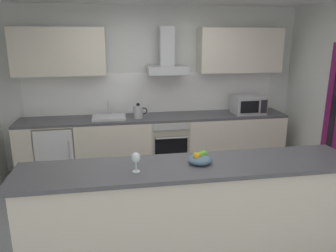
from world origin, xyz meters
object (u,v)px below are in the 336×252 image
(range_hood, at_px, (167,59))
(fruit_bowl, at_px, (200,159))
(sink, at_px, (109,117))
(kettle, at_px, (138,111))
(refrigerator, at_px, (57,151))
(microwave, at_px, (249,105))
(wine_glass, at_px, (136,158))
(oven, at_px, (168,142))

(range_hood, relative_size, fruit_bowl, 3.27)
(sink, distance_m, kettle, 0.46)
(range_hood, bearing_deg, fruit_bowl, -91.92)
(kettle, bearing_deg, refrigerator, 178.59)
(microwave, bearing_deg, sink, 179.02)
(sink, distance_m, wine_glass, 2.35)
(microwave, bearing_deg, fruit_bowl, -122.79)
(refrigerator, bearing_deg, microwave, -0.47)
(kettle, height_order, wine_glass, wine_glass)
(oven, xyz_separation_m, microwave, (1.33, -0.03, 0.59))
(fruit_bowl, bearing_deg, wine_glass, -170.63)
(refrigerator, relative_size, microwave, 1.70)
(sink, relative_size, range_hood, 0.69)
(microwave, bearing_deg, wine_glass, -131.25)
(wine_glass, bearing_deg, microwave, 48.75)
(refrigerator, height_order, fruit_bowl, fruit_bowl)
(kettle, relative_size, wine_glass, 1.62)
(sink, bearing_deg, fruit_bowl, -69.16)
(oven, xyz_separation_m, sink, (-0.93, 0.01, 0.47))
(oven, distance_m, wine_glass, 2.50)
(kettle, xyz_separation_m, fruit_bowl, (0.40, -2.19, 0.03))
(oven, distance_m, kettle, 0.73)
(kettle, relative_size, range_hood, 0.40)
(range_hood, bearing_deg, refrigerator, -175.65)
(oven, height_order, sink, sink)
(kettle, bearing_deg, wine_glass, -94.95)
(kettle, bearing_deg, range_hood, 18.88)
(sink, xyz_separation_m, fruit_bowl, (0.85, -2.23, 0.10))
(microwave, height_order, wine_glass, microwave)
(sink, distance_m, range_hood, 1.27)
(sink, bearing_deg, wine_glass, -83.81)
(refrigerator, relative_size, fruit_bowl, 3.86)
(microwave, relative_size, sink, 1.00)
(kettle, distance_m, fruit_bowl, 2.22)
(refrigerator, xyz_separation_m, fruit_bowl, (1.66, -2.22, 0.61))
(oven, xyz_separation_m, fruit_bowl, (-0.08, -2.22, 0.57))
(sink, bearing_deg, refrigerator, -179.03)
(microwave, relative_size, kettle, 1.73)
(refrigerator, distance_m, microwave, 3.13)
(wine_glass, relative_size, fruit_bowl, 0.81)
(sink, height_order, range_hood, range_hood)
(sink, bearing_deg, kettle, -5.66)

